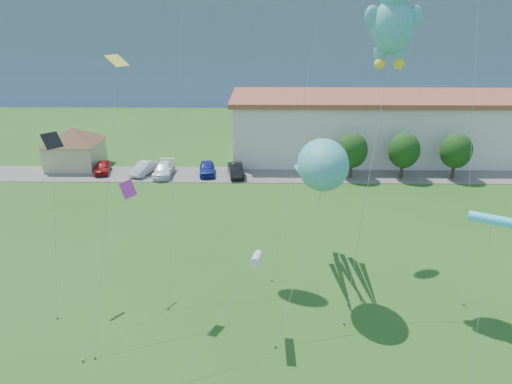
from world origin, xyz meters
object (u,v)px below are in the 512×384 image
parked_car_red (102,167)px  parked_car_black (236,170)px  pavilion (74,144)px  parked_car_blue (207,168)px  parked_car_white (164,169)px  warehouse (457,126)px  octopus_kite (320,170)px  teddy_bear_kite (393,19)px  parked_car_silver (144,168)px

parked_car_red → parked_car_black: bearing=-15.1°
pavilion → parked_car_blue: bearing=-10.0°
pavilion → parked_car_white: size_ratio=1.79×
warehouse → pavilion: bearing=-173.2°
parked_car_white → octopus_kite: 29.54m
parked_car_white → teddy_bear_kite: (19.42, -22.95, 16.72)m
warehouse → parked_car_silver: 41.77m
pavilion → parked_car_red: pavilion is taller
warehouse → parked_car_blue: size_ratio=13.57×
octopus_kite → warehouse: bearing=55.9°
pavilion → parked_car_silver: 10.07m
pavilion → parked_car_silver: size_ratio=2.07×
pavilion → parked_car_red: (4.18, -2.62, -2.26)m
teddy_bear_kite → parked_car_blue: bearing=121.4°
parked_car_red → parked_car_blue: size_ratio=0.92×
parked_car_silver → octopus_kite: (17.97, -24.44, 7.76)m
parked_car_black → parked_car_blue: bearing=159.8°
parked_car_white → parked_car_blue: 5.15m
parked_car_red → warehouse: bearing=-0.9°
parked_car_blue → teddy_bear_kite: teddy_bear_kite is taller
parked_car_white → parked_car_red: bearing=172.7°
octopus_kite → teddy_bear_kite: (3.95, 1.00, 8.97)m
parked_car_silver → octopus_kite: octopus_kite is taller
parked_car_red → parked_car_silver: size_ratio=0.93×
parked_car_blue → warehouse: bearing=8.8°
parked_car_silver → parked_car_black: bearing=15.9°
warehouse → parked_car_black: (-29.55, -9.63, -3.31)m
parked_car_red → parked_car_white: parked_car_white is taller
octopus_kite → parked_car_red: bearing=133.0°
parked_car_black → parked_car_red: bearing=166.8°
parked_car_black → parked_car_silver: bearing=167.1°
pavilion → parked_car_black: bearing=-10.1°
parked_car_red → parked_car_black: size_ratio=0.90×
parked_car_white → parked_car_black: (8.61, -0.13, 0.01)m
parked_car_black → octopus_kite: bearing=-83.6°
parked_car_black → teddy_bear_kite: 30.28m
parked_car_blue → teddy_bear_kite: 32.16m
pavilion → teddy_bear_kite: size_ratio=0.46×
pavilion → parked_car_white: pavilion is taller
parked_car_blue → teddy_bear_kite: (14.30, -23.47, 16.70)m
teddy_bear_kite → parked_car_silver: bearing=133.1°
parked_car_black → parked_car_white: bearing=169.5°
octopus_kite → parked_car_black: bearing=106.1°
pavilion → parked_car_black: 20.89m
parked_car_white → parked_car_blue: size_ratio=1.14×
parked_car_blue → parked_car_red: bearing=171.9°
parked_car_white → teddy_bear_kite: size_ratio=0.26×
parked_car_red → parked_car_silver: parked_car_silver is taller
octopus_kite → pavilion: bearing=134.9°
pavilion → parked_car_white: (11.85, -3.50, -2.22)m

